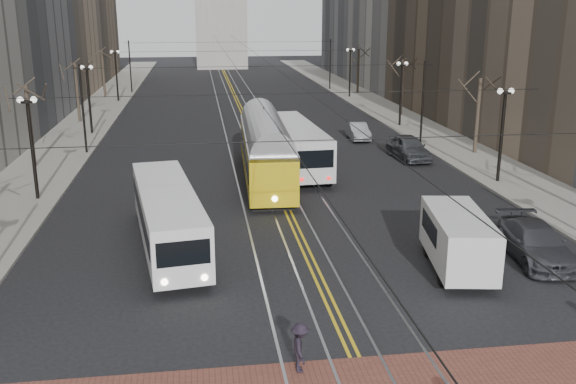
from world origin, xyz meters
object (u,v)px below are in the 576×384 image
object	(u,v)px
rear_bus	(296,147)
streetcar	(266,155)
pedestrian_d	(300,347)
sedan_parked	(535,243)
cargo_van	(458,243)
sedan_silver	(358,131)
sedan_grey	(409,147)
transit_bus	(168,219)

from	to	relation	value
rear_bus	streetcar	bearing A→B (deg)	-133.68
pedestrian_d	sedan_parked	bearing A→B (deg)	-56.77
cargo_van	rear_bus	bearing A→B (deg)	111.50
cargo_van	sedan_parked	world-z (taller)	cargo_van
cargo_van	sedan_silver	size ratio (longest dim) A/B	1.31
sedan_grey	pedestrian_d	bearing A→B (deg)	-117.25
transit_bus	rear_bus	distance (m)	15.93
rear_bus	sedan_parked	bearing A→B (deg)	-68.66
streetcar	pedestrian_d	size ratio (longest dim) A/B	9.13
cargo_van	sedan_parked	bearing A→B (deg)	19.08
transit_bus	cargo_van	size ratio (longest dim) A/B	2.03
streetcar	cargo_van	distance (m)	16.62
transit_bus	cargo_van	bearing A→B (deg)	-27.74
sedan_grey	sedan_silver	size ratio (longest dim) A/B	1.21
transit_bus	streetcar	distance (m)	12.50
sedan_silver	rear_bus	bearing A→B (deg)	-123.21
cargo_van	pedestrian_d	bearing A→B (deg)	-129.59
cargo_van	sedan_grey	bearing A→B (deg)	86.28
pedestrian_d	streetcar	bearing A→B (deg)	-3.02
rear_bus	pedestrian_d	xyz separation A→B (m)	(-3.61, -24.73, -0.74)
rear_bus	transit_bus	bearing A→B (deg)	-122.47
rear_bus	sedan_grey	bearing A→B (deg)	10.06
transit_bus	sedan_grey	distance (m)	22.76
sedan_grey	sedan_silver	world-z (taller)	sedan_grey
transit_bus	sedan_silver	world-z (taller)	transit_bus
streetcar	sedan_parked	bearing A→B (deg)	-53.34
sedan_parked	pedestrian_d	bearing A→B (deg)	-140.13
sedan_parked	streetcar	bearing A→B (deg)	131.51
pedestrian_d	cargo_van	bearing A→B (deg)	-48.25
streetcar	sedan_silver	xyz separation A→B (m)	(8.94, 12.17, -0.97)
rear_bus	sedan_grey	size ratio (longest dim) A/B	2.31
transit_bus	rear_bus	size ratio (longest dim) A/B	0.95
transit_bus	streetcar	world-z (taller)	streetcar
rear_bus	sedan_grey	xyz separation A→B (m)	(8.51, 1.95, -0.66)
cargo_van	sedan_grey	distance (m)	20.50
sedan_grey	sedan_parked	xyz separation A→B (m)	(-0.71, -19.31, -0.09)
sedan_parked	pedestrian_d	distance (m)	13.58
sedan_grey	sedan_parked	size ratio (longest dim) A/B	0.95
sedan_silver	sedan_parked	xyz separation A→B (m)	(1.15, -26.87, 0.09)
streetcar	cargo_van	size ratio (longest dim) A/B	2.58
sedan_silver	sedan_parked	distance (m)	26.90
transit_bus	sedan_parked	bearing A→B (deg)	-20.92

